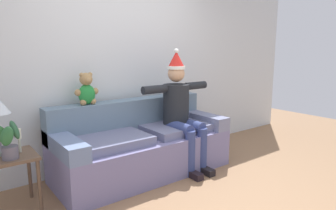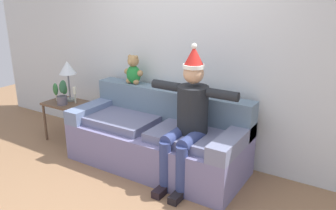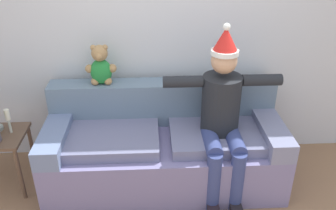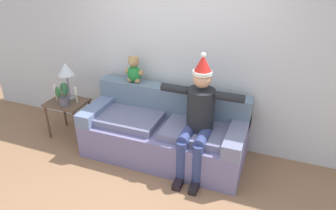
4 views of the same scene
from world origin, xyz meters
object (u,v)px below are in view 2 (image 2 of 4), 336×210
(potted_plant, at_px, (61,93))
(table_lamp, at_px, (68,70))
(candle_short, at_px, (75,93))
(teddy_bear, at_px, (133,71))
(candle_tall, at_px, (56,90))
(side_table, at_px, (66,108))
(couch, at_px, (158,138))
(person_seated, at_px, (188,115))

(potted_plant, bearing_deg, table_lamp, 104.22)
(candle_short, bearing_deg, potted_plant, -128.23)
(teddy_bear, bearing_deg, candle_short, -160.38)
(potted_plant, xyz_separation_m, candle_tall, (-0.20, 0.08, -0.00))
(side_table, relative_size, candle_tall, 2.23)
(couch, height_order, candle_short, couch)
(teddy_bear, distance_m, side_table, 1.19)
(side_table, height_order, table_lamp, table_lamp)
(person_seated, relative_size, table_lamp, 2.72)
(teddy_bear, height_order, side_table, teddy_bear)
(couch, bearing_deg, potted_plant, -174.09)
(table_lamp, height_order, potted_plant, table_lamp)
(side_table, bearing_deg, potted_plant, -65.05)
(couch, distance_m, potted_plant, 1.55)
(teddy_bear, relative_size, side_table, 0.68)
(potted_plant, distance_m, candle_tall, 0.22)
(teddy_bear, xyz_separation_m, table_lamp, (-0.97, -0.24, -0.05))
(side_table, bearing_deg, candle_short, 14.25)
(couch, relative_size, candle_short, 9.27)
(person_seated, distance_m, teddy_bear, 1.19)
(table_lamp, bearing_deg, side_table, -89.10)
(table_lamp, bearing_deg, candle_short, -17.35)
(candle_short, bearing_deg, teddy_bear, 19.62)
(side_table, xyz_separation_m, candle_short, (0.16, 0.04, 0.24))
(person_seated, distance_m, potted_plant, 2.00)
(side_table, bearing_deg, table_lamp, 90.90)
(side_table, xyz_separation_m, candle_tall, (-0.16, -0.02, 0.25))
(teddy_bear, xyz_separation_m, candle_tall, (-1.13, -0.35, -0.34))
(person_seated, relative_size, candle_tall, 6.14)
(teddy_bear, distance_m, candle_tall, 1.23)
(person_seated, xyz_separation_m, teddy_bear, (-1.07, 0.44, 0.27))
(table_lamp, relative_size, candle_short, 2.45)
(couch, bearing_deg, table_lamp, 178.69)
(person_seated, distance_m, table_lamp, 2.07)
(side_table, height_order, candle_tall, candle_tall)
(person_seated, height_order, potted_plant, person_seated)
(side_table, distance_m, table_lamp, 0.55)
(person_seated, bearing_deg, candle_short, 175.34)
(table_lamp, height_order, candle_short, table_lamp)
(couch, xyz_separation_m, side_table, (-1.54, -0.05, 0.12))
(person_seated, height_order, side_table, person_seated)
(side_table, xyz_separation_m, potted_plant, (0.05, -0.10, 0.25))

